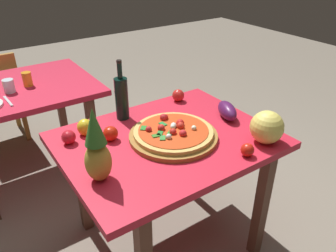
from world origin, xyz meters
name	(u,v)px	position (x,y,z in m)	size (l,w,h in m)	color
ground_plane	(167,238)	(0.00, 0.00, 0.00)	(10.00, 10.00, 0.00)	gray
display_table	(167,153)	(0.00, 0.00, 0.66)	(1.11, 0.86, 0.76)	brown
background_table	(20,100)	(-0.50, 1.18, 0.65)	(1.07, 0.86, 0.76)	brown
pizza_board	(173,136)	(0.02, -0.02, 0.77)	(0.47, 0.47, 0.03)	olive
pizza	(173,131)	(0.02, -0.02, 0.80)	(0.42, 0.42, 0.06)	tan
wine_bottle	(122,97)	(-0.09, 0.33, 0.89)	(0.08, 0.08, 0.35)	black
pineapple_left	(97,149)	(-0.44, -0.13, 0.91)	(0.12, 0.12, 0.35)	#AD9033
melon	(267,127)	(0.40, -0.32, 0.84)	(0.17, 0.17, 0.17)	#EAD761
bell_pepper	(85,127)	(-0.34, 0.28, 0.80)	(0.08, 0.08, 0.09)	yellow
eggplant	(227,111)	(0.42, -0.01, 0.80)	(0.20, 0.09, 0.09)	#4C184D
tomato_by_bottle	(111,133)	(-0.26, 0.15, 0.80)	(0.08, 0.08, 0.08)	red
tomato_beside_pepper	(69,137)	(-0.45, 0.24, 0.79)	(0.07, 0.07, 0.07)	red
tomato_at_corner	(247,150)	(0.23, -0.36, 0.79)	(0.07, 0.07, 0.07)	red
tomato_near_board	(178,95)	(0.32, 0.34, 0.80)	(0.08, 0.08, 0.08)	red
drinking_glass_juice	(27,79)	(-0.43, 1.16, 0.81)	(0.07, 0.07, 0.10)	orange
drinking_glass_water	(9,86)	(-0.56, 1.11, 0.80)	(0.07, 0.07, 0.09)	silver
knife_utensil	(8,101)	(-0.61, 0.95, 0.76)	(0.02, 0.18, 0.01)	silver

